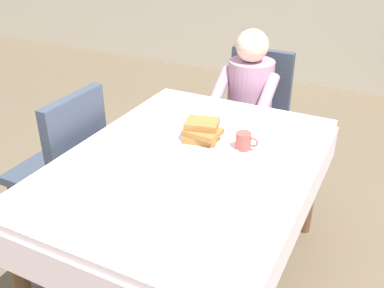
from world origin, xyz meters
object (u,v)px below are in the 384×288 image
dining_table_main (188,174)px  plate_breakfast (202,141)px  breakfast_stack (202,131)px  diner_person (248,98)px  cup_coffee (244,141)px  knife_right_of_plate (236,152)px  chair_diner (254,108)px  chair_left_side (66,160)px  syrup_pitcher (166,114)px  spoon_near_edge (177,177)px  fork_left_of_plate (167,136)px

dining_table_main → plate_breakfast: size_ratio=5.44×
breakfast_stack → diner_person: bearing=94.2°
dining_table_main → breakfast_stack: 0.23m
dining_table_main → cup_coffee: 0.32m
plate_breakfast → knife_right_of_plate: bearing=-6.0°
plate_breakfast → diner_person: bearing=94.2°
chair_diner → diner_person: size_ratio=0.83×
chair_left_side → plate_breakfast: 0.81m
plate_breakfast → syrup_pitcher: bearing=152.8°
chair_diner → knife_right_of_plate: chair_diner is taller
dining_table_main → diner_person: bearing=94.0°
chair_diner → syrup_pitcher: (-0.23, -0.84, 0.25)m
syrup_pitcher → chair_diner: bearing=74.5°
syrup_pitcher → spoon_near_edge: syrup_pitcher is taller
spoon_near_edge → breakfast_stack: bearing=109.1°
cup_coffee → fork_left_of_plate: bearing=-172.8°
diner_person → chair_left_side: bearing=55.4°
cup_coffee → spoon_near_edge: cup_coffee is taller
knife_right_of_plate → chair_left_side: bearing=103.9°
dining_table_main → diner_person: (-0.07, 1.01, 0.02)m
breakfast_stack → cup_coffee: 0.21m
dining_table_main → plate_breakfast: bearing=92.9°
chair_diner → plate_breakfast: bearing=93.5°
dining_table_main → chair_diner: size_ratio=1.64×
chair_left_side → knife_right_of_plate: bearing=-80.7°
diner_person → spoon_near_edge: 1.19m
plate_breakfast → dining_table_main: bearing=-87.1°
dining_table_main → breakfast_stack: (-0.01, 0.17, 0.15)m
diner_person → knife_right_of_plate: diner_person is taller
cup_coffee → spoon_near_edge: size_ratio=0.75×
dining_table_main → syrup_pitcher: bearing=132.9°
chair_diner → breakfast_stack: (0.06, -1.00, 0.27)m
plate_breakfast → fork_left_of_plate: plate_breakfast is taller
breakfast_stack → knife_right_of_plate: bearing=-5.0°
chair_diner → chair_left_side: size_ratio=1.00×
cup_coffee → syrup_pitcher: 0.52m
chair_left_side → breakfast_stack: (0.76, 0.17, 0.27)m
dining_table_main → knife_right_of_plate: (0.18, 0.16, 0.09)m
knife_right_of_plate → fork_left_of_plate: bearing=94.6°
fork_left_of_plate → spoon_near_edge: size_ratio=1.20×
diner_person → plate_breakfast: 0.84m
diner_person → spoon_near_edge: (0.10, -1.18, 0.07)m
fork_left_of_plate → dining_table_main: bearing=-129.7°
dining_table_main → cup_coffee: size_ratio=13.49×
chair_left_side → spoon_near_edge: 0.85m
chair_left_side → syrup_pitcher: chair_left_side is taller
diner_person → knife_right_of_plate: (0.25, -0.86, 0.07)m
dining_table_main → syrup_pitcher: 0.46m
dining_table_main → diner_person: diner_person is taller
diner_person → breakfast_stack: (0.06, -0.84, 0.14)m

